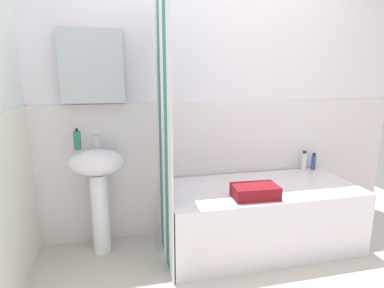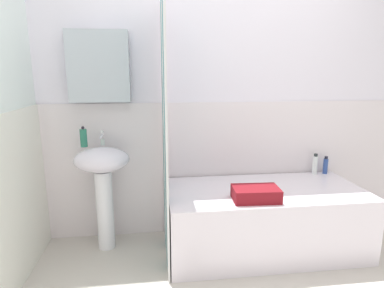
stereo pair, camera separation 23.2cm
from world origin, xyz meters
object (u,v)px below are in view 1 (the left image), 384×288
object	(u,v)px
soap_dispenser	(77,140)
bathtub	(260,216)
sink	(98,179)
towel_folded	(255,191)
shampoo_bottle	(314,162)
body_wash_bottle	(304,161)

from	to	relation	value
soap_dispenser	bathtub	size ratio (longest dim) A/B	0.11
sink	soap_dispenser	xyz separation A→B (m)	(-0.14, 0.05, 0.31)
soap_dispenser	bathtub	xyz separation A→B (m)	(1.45, -0.23, -0.68)
sink	towel_folded	distance (m)	1.22
sink	shampoo_bottle	distance (m)	2.01
shampoo_bottle	body_wash_bottle	world-z (taller)	body_wash_bottle
sink	soap_dispenser	bearing A→B (deg)	160.01
sink	shampoo_bottle	xyz separation A→B (m)	(2.00, 0.14, -0.03)
sink	soap_dispenser	distance (m)	0.34
body_wash_bottle	towel_folded	world-z (taller)	body_wash_bottle
sink	bathtub	distance (m)	1.37
body_wash_bottle	towel_folded	bearing A→B (deg)	-144.20
shampoo_bottle	body_wash_bottle	xyz separation A→B (m)	(-0.11, -0.00, 0.01)
towel_folded	bathtub	bearing A→B (deg)	54.65
sink	body_wash_bottle	distance (m)	1.90
body_wash_bottle	towel_folded	size ratio (longest dim) A/B	0.57
body_wash_bottle	sink	bearing A→B (deg)	-175.98
sink	towel_folded	world-z (taller)	sink
sink	bathtub	size ratio (longest dim) A/B	0.55
sink	body_wash_bottle	xyz separation A→B (m)	(1.90, 0.13, -0.02)
sink	shampoo_bottle	world-z (taller)	sink
bathtub	shampoo_bottle	size ratio (longest dim) A/B	9.63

